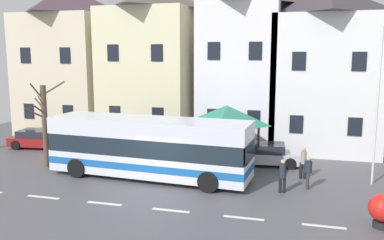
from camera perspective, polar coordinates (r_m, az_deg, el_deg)
name	(u,v)px	position (r m, az deg, el deg)	size (l,w,h in m)	color
ground_plane	(148,198)	(18.79, -6.20, -10.70)	(40.00, 60.00, 0.07)	#504E55
townhouse_00	(70,62)	(33.52, -16.70, 7.80)	(6.41, 6.26, 11.48)	beige
townhouse_01	(153,65)	(30.76, -5.48, 7.58)	(6.25, 6.80, 10.98)	beige
townhouse_02	(241,61)	(28.85, 6.91, 8.11)	(5.18, 6.30, 11.64)	white
townhouse_03	(325,68)	(28.88, 18.06, 6.89)	(6.71, 6.88, 10.80)	white
hilltop_castle	(250,49)	(49.84, 8.09, 9.71)	(32.29, 32.29, 21.12)	#5C5A56
transit_bus	(149,148)	(21.18, -5.99, -3.92)	(10.67, 3.29, 3.08)	silver
bus_shelter	(227,115)	(23.15, 4.86, 0.66)	(3.60, 3.60, 3.49)	#473D33
parked_car_00	(267,154)	(24.16, 10.35, -4.69)	(3.96, 2.15, 1.22)	silver
parked_car_01	(39,139)	(29.86, -20.54, -2.46)	(4.01, 2.36, 1.22)	maroon
pedestrian_00	(308,170)	(20.23, 15.87, -6.72)	(0.36, 0.36, 1.56)	#38332D
pedestrian_01	(303,162)	(21.82, 15.26, -5.74)	(0.38, 0.29, 1.65)	black
pedestrian_02	(283,174)	(19.41, 12.51, -7.41)	(0.32, 0.29, 1.58)	black
public_bench	(251,151)	(25.33, 8.17, -4.29)	(1.61, 0.48, 0.87)	#33473D
flagpole	(380,95)	(21.44, 24.71, 3.17)	(0.95, 0.10, 7.67)	silver
harbour_buoy	(383,209)	(16.89, 25.05, -11.19)	(1.04, 1.04, 1.29)	black
bare_tree_01	(45,124)	(24.29, -19.84, -0.52)	(1.81, 1.39, 4.87)	brown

